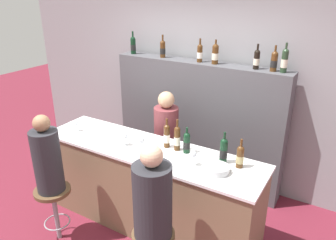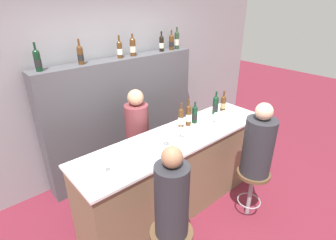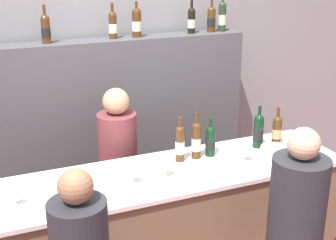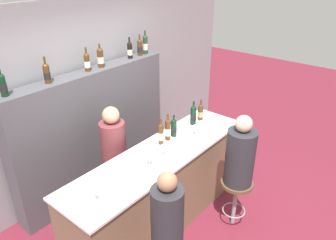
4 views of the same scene
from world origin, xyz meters
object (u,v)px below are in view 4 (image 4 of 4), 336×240
at_px(wine_bottle_backbar_2, 87,62).
at_px(wine_glass_3, 196,127).
at_px(wine_bottle_counter_4, 201,112).
at_px(wine_bottle_backbar_4, 130,50).
at_px(wine_bottle_backbar_0, 3,85).
at_px(wine_bottle_backbar_3, 100,57).
at_px(guest_seated_left, 167,219).
at_px(guest_seated_right, 240,155).
at_px(wine_glass_2, 163,148).
at_px(wine_glass_0, 95,193).
at_px(wine_bottle_backbar_6, 145,44).
at_px(wine_bottle_counter_3, 193,115).
at_px(wine_bottle_counter_0, 161,134).
at_px(wine_bottle_backbar_5, 140,47).
at_px(bartender, 115,164).
at_px(wine_bottle_counter_2, 174,128).
at_px(wine_bottle_counter_1, 168,129).
at_px(wine_glass_1, 149,158).
at_px(bar_stool_right, 236,191).
at_px(wine_bottle_backbar_1, 47,73).

distance_m(wine_bottle_backbar_2, wine_glass_3, 1.57).
relative_size(wine_bottle_counter_4, wine_bottle_backbar_4, 1.02).
xyz_separation_m(wine_bottle_backbar_0, wine_bottle_backbar_3, (1.27, 0.00, 0.00)).
distance_m(guest_seated_left, guest_seated_right, 1.29).
height_order(wine_glass_2, guest_seated_right, guest_seated_right).
height_order(wine_bottle_backbar_4, wine_glass_0, wine_bottle_backbar_4).
bearing_deg(wine_glass_3, wine_bottle_backbar_6, 69.25).
bearing_deg(wine_bottle_backbar_6, wine_bottle_counter_3, -103.08).
xyz_separation_m(wine_bottle_counter_0, wine_bottle_counter_4, (0.83, 0.00, -0.02)).
relative_size(wine_bottle_backbar_5, bartender, 0.20).
height_order(wine_bottle_counter_2, wine_bottle_backbar_0, wine_bottle_backbar_0).
relative_size(wine_bottle_backbar_6, wine_glass_3, 2.13).
distance_m(wine_glass_0, bartender, 1.18).
height_order(wine_bottle_counter_2, wine_bottle_backbar_4, wine_bottle_backbar_4).
xyz_separation_m(wine_bottle_backbar_6, bartender, (-1.22, -0.56, -1.20)).
xyz_separation_m(wine_bottle_counter_1, wine_glass_2, (-0.33, -0.20, -0.03)).
distance_m(wine_bottle_counter_4, guest_seated_left, 1.94).
height_order(wine_bottle_counter_3, guest_seated_left, guest_seated_left).
relative_size(wine_bottle_counter_0, wine_bottle_backbar_5, 1.12).
distance_m(wine_bottle_counter_2, wine_glass_2, 0.49).
relative_size(wine_bottle_counter_1, wine_bottle_backbar_3, 1.16).
height_order(wine_bottle_counter_1, wine_glass_1, wine_bottle_counter_1).
relative_size(wine_bottle_backbar_3, guest_seated_left, 0.35).
xyz_separation_m(wine_bottle_counter_4, wine_bottle_backbar_2, (-0.98, 1.06, 0.72)).
bearing_deg(wine_bottle_backbar_5, wine_glass_0, -146.98).
bearing_deg(wine_bottle_counter_2, wine_bottle_backbar_4, 72.13).
distance_m(wine_bottle_backbar_0, wine_glass_1, 1.66).
distance_m(wine_bottle_counter_1, wine_bottle_backbar_0, 1.85).
distance_m(wine_bottle_counter_4, bar_stool_right, 1.15).
height_order(wine_bottle_counter_3, bartender, bartender).
distance_m(wine_glass_2, bartender, 0.85).
height_order(wine_bottle_backbar_1, wine_bottle_backbar_3, wine_bottle_backbar_1).
bearing_deg(wine_bottle_counter_3, guest_seated_right, -108.03).
bearing_deg(wine_glass_1, bar_stool_right, -39.03).
xyz_separation_m(wine_bottle_counter_2, wine_bottle_backbar_0, (-1.45, 1.06, 0.73)).
xyz_separation_m(wine_glass_0, guest_seated_right, (1.54, -0.65, -0.09)).
xyz_separation_m(wine_bottle_counter_1, wine_bottle_backbar_1, (-0.84, 1.06, 0.70)).
xyz_separation_m(wine_bottle_backbar_0, wine_glass_0, (0.05, -1.27, -0.75)).
bearing_deg(wine_glass_1, wine_bottle_counter_0, 25.50).
bearing_deg(wine_bottle_backbar_0, wine_bottle_backbar_5, 0.00).
bearing_deg(wine_bottle_backbar_3, wine_glass_2, -101.62).
height_order(wine_bottle_counter_0, wine_glass_0, wine_bottle_counter_0).
bearing_deg(wine_bottle_counter_3, bar_stool_right, -108.03).
height_order(wine_bottle_counter_2, wine_glass_2, wine_bottle_counter_2).
xyz_separation_m(wine_bottle_counter_0, wine_bottle_backbar_3, (0.06, 1.06, 0.71)).
bearing_deg(guest_seated_left, wine_bottle_backbar_4, 51.89).
distance_m(wine_bottle_counter_4, wine_glass_0, 2.00).
xyz_separation_m(wine_bottle_counter_3, wine_bottle_backbar_3, (-0.59, 1.06, 0.71)).
bearing_deg(wine_glass_2, wine_bottle_backbar_3, 78.38).
height_order(wine_bottle_counter_4, wine_bottle_backbar_5, wine_bottle_backbar_5).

